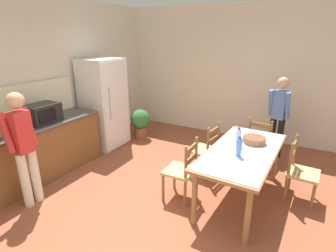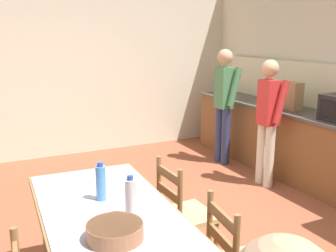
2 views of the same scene
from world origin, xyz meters
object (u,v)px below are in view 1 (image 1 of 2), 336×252
(refrigerator, at_px, (104,104))
(person_by_table, at_px, (279,113))
(bottle_off_centre, at_px, (238,137))
(chair_side_far_left, at_px, (182,171))
(bottle_near_centre, at_px, (239,147))
(dining_table, at_px, (243,155))
(chair_side_near_right, at_px, (300,172))
(microwave, at_px, (42,113))
(serving_bowl, at_px, (254,139))
(potted_plant, at_px, (140,122))
(chair_side_far_right, at_px, (205,150))
(chair_head_end, at_px, (261,143))
(person_at_counter, at_px, (23,144))

(refrigerator, relative_size, person_by_table, 1.18)
(bottle_off_centre, bearing_deg, chair_side_far_left, 126.75)
(bottle_near_centre, bearing_deg, chair_side_far_left, 101.52)
(dining_table, height_order, bottle_near_centre, bottle_near_centre)
(bottle_near_centre, bearing_deg, chair_side_near_right, -50.77)
(microwave, relative_size, serving_bowl, 1.56)
(chair_side_near_right, relative_size, potted_plant, 1.36)
(chair_side_far_right, bearing_deg, potted_plant, -106.63)
(dining_table, distance_m, bottle_near_centre, 0.31)
(bottle_near_centre, xyz_separation_m, person_by_table, (1.98, -0.24, -0.03))
(bottle_near_centre, bearing_deg, bottle_off_centre, 15.67)
(chair_head_end, bearing_deg, person_by_table, -100.29)
(refrigerator, relative_size, bottle_off_centre, 6.72)
(person_at_counter, bearing_deg, chair_side_far_right, -133.54)
(chair_side_far_left, xyz_separation_m, person_by_table, (2.13, -0.97, 0.42))
(chair_head_end, bearing_deg, bottle_near_centre, 95.41)
(refrigerator, distance_m, dining_table, 3.10)
(bottle_off_centre, bearing_deg, chair_side_near_right, -71.28)
(microwave, distance_m, bottle_off_centre, 3.07)
(bottle_near_centre, relative_size, chair_head_end, 0.30)
(serving_bowl, distance_m, chair_side_near_right, 0.76)
(person_at_counter, distance_m, potted_plant, 2.84)
(bottle_off_centre, xyz_separation_m, chair_side_near_right, (0.28, -0.84, -0.46))
(bottle_near_centre, bearing_deg, potted_plant, 59.23)
(bottle_near_centre, relative_size, chair_side_far_right, 0.30)
(bottle_off_centre, relative_size, chair_side_far_right, 0.30)
(microwave, xyz_separation_m, serving_bowl, (1.10, -3.12, -0.23))
(chair_side_near_right, height_order, potted_plant, chair_side_near_right)
(dining_table, height_order, potted_plant, dining_table)
(bottle_near_centre, height_order, potted_plant, bottle_near_centre)
(chair_side_near_right, bearing_deg, person_at_counter, 123.88)
(chair_head_end, distance_m, chair_side_far_right, 1.07)
(chair_side_far_right, bearing_deg, chair_head_end, 143.63)
(person_at_counter, bearing_deg, refrigerator, -76.73)
(chair_head_end, bearing_deg, serving_bowl, 99.59)
(chair_side_far_right, bearing_deg, chair_side_near_right, 95.54)
(potted_plant, bearing_deg, chair_head_end, -92.25)
(refrigerator, bearing_deg, chair_side_far_right, -94.93)
(bottle_near_centre, height_order, chair_side_near_right, bottle_near_centre)
(microwave, height_order, bottle_off_centre, microwave)
(chair_side_near_right, relative_size, chair_side_far_right, 1.00)
(chair_head_end, height_order, chair_side_far_left, same)
(potted_plant, bearing_deg, chair_side_far_left, -132.19)
(bottle_off_centre, height_order, chair_side_far_left, bottle_off_centre)
(serving_bowl, height_order, chair_side_near_right, chair_side_near_right)
(microwave, bearing_deg, person_at_counter, -143.47)
(serving_bowl, height_order, chair_head_end, chair_head_end)
(bottle_near_centre, xyz_separation_m, potted_plant, (1.54, 2.58, -0.51))
(dining_table, height_order, chair_side_far_left, chair_side_far_left)
(refrigerator, bearing_deg, person_at_counter, -166.73)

